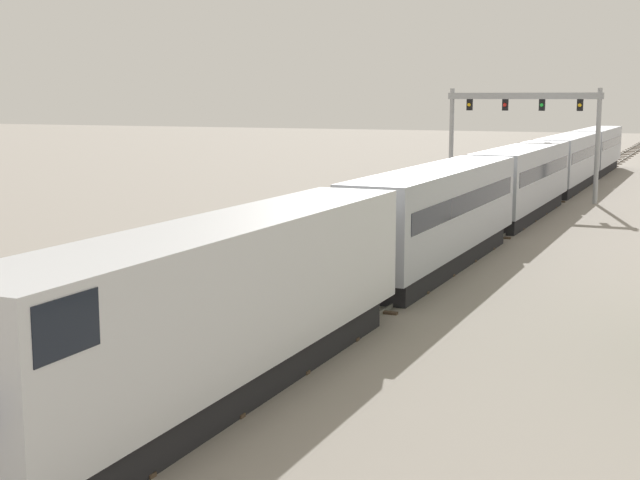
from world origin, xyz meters
The scene contains 5 objects.
ground_plane centered at (0.00, 0.00, 0.00)m, with size 400.00×400.00×0.00m, color gray.
track_main centered at (2.00, 60.00, 0.07)m, with size 2.60×200.00×0.16m.
track_near centered at (-3.50, 40.00, 0.07)m, with size 2.60×160.00×0.16m.
passenger_train centered at (2.00, 44.16, 2.61)m, with size 3.04×101.08×4.80m.
signal_gantry centered at (-0.25, 54.20, 6.42)m, with size 12.10×0.49×8.82m.
Camera 1 is at (13.94, -17.17, 8.08)m, focal length 50.28 mm.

